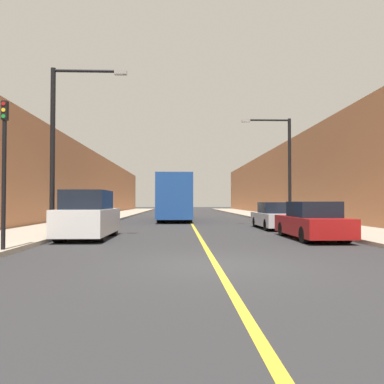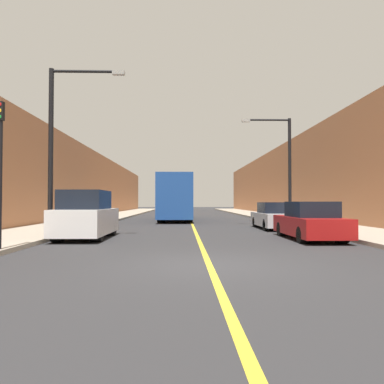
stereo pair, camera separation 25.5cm
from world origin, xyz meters
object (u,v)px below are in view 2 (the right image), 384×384
(bus, at_px, (176,197))
(car_right_near, at_px, (310,222))
(parked_suv_left, at_px, (86,217))
(street_lamp_left, at_px, (59,137))
(street_lamp_right, at_px, (284,162))
(car_right_mid, at_px, (274,217))
(traffic_light, at_px, (0,169))

(bus, bearing_deg, car_right_near, -70.17)
(parked_suv_left, bearing_deg, street_lamp_left, -169.14)
(parked_suv_left, distance_m, street_lamp_right, 13.13)
(car_right_near, xyz_separation_m, street_lamp_left, (-10.18, 0.33, 3.45))
(parked_suv_left, relative_size, street_lamp_right, 0.67)
(parked_suv_left, xyz_separation_m, street_lamp_right, (10.30, 7.53, 3.10))
(car_right_mid, height_order, street_lamp_right, street_lamp_right)
(bus, xyz_separation_m, car_right_mid, (5.69, -10.00, -1.21))
(parked_suv_left, relative_size, car_right_mid, 0.95)
(traffic_light, bearing_deg, car_right_mid, 43.48)
(parked_suv_left, distance_m, traffic_light, 5.03)
(car_right_mid, bearing_deg, car_right_near, -89.93)
(bus, xyz_separation_m, parked_suv_left, (-3.40, -15.25, -0.98))
(parked_suv_left, relative_size, traffic_light, 1.04)
(car_right_mid, distance_m, traffic_light, 14.44)
(parked_suv_left, distance_m, street_lamp_left, 3.41)
(car_right_near, bearing_deg, car_right_mid, 90.07)
(street_lamp_left, bearing_deg, bus, 73.83)
(parked_suv_left, xyz_separation_m, traffic_light, (-1.30, -4.60, 1.57))
(bus, distance_m, parked_suv_left, 15.66)
(bus, xyz_separation_m, car_right_near, (5.70, -15.80, -1.20))
(parked_suv_left, distance_m, car_right_near, 9.11)
(bus, bearing_deg, street_lamp_right, -48.23)
(car_right_near, bearing_deg, parked_suv_left, 176.60)
(street_lamp_right, bearing_deg, car_right_near, -98.46)
(bus, relative_size, street_lamp_left, 1.62)
(car_right_near, bearing_deg, traffic_light, -158.70)
(parked_suv_left, bearing_deg, traffic_light, -105.84)
(car_right_near, distance_m, street_lamp_right, 8.81)
(car_right_mid, xyz_separation_m, street_lamp_left, (-10.17, -5.47, 3.47))
(bus, distance_m, car_right_mid, 11.56)
(street_lamp_left, bearing_deg, street_lamp_right, 34.23)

